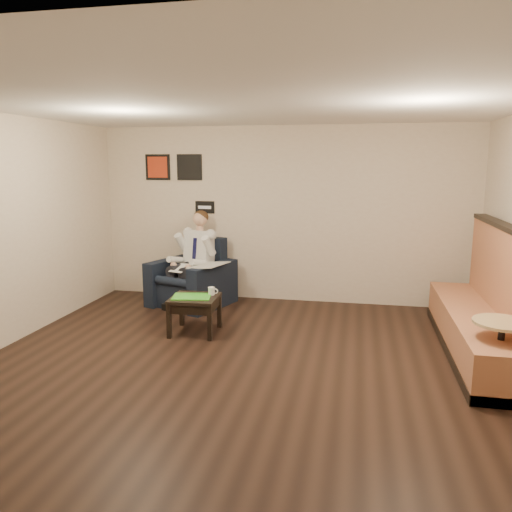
% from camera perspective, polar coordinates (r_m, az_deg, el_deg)
% --- Properties ---
extents(ground, '(6.00, 6.00, 0.00)m').
position_cam_1_polar(ground, '(5.50, -1.80, -13.14)').
color(ground, black).
rests_on(ground, ground).
extents(wall_back, '(6.00, 0.02, 2.80)m').
position_cam_1_polar(wall_back, '(8.03, 3.10, 4.72)').
color(wall_back, beige).
rests_on(wall_back, ground).
extents(wall_front, '(6.00, 0.02, 2.80)m').
position_cam_1_polar(wall_front, '(2.38, -19.22, -9.91)').
color(wall_front, beige).
rests_on(wall_front, ground).
extents(ceiling, '(6.00, 6.00, 0.02)m').
position_cam_1_polar(ceiling, '(5.08, -1.99, 17.22)').
color(ceiling, white).
rests_on(ceiling, wall_back).
extents(seating_sign, '(0.32, 0.02, 0.20)m').
position_cam_1_polar(seating_sign, '(8.30, -5.87, 5.56)').
color(seating_sign, black).
rests_on(seating_sign, wall_back).
extents(art_print_left, '(0.42, 0.03, 0.42)m').
position_cam_1_polar(art_print_left, '(8.54, -11.16, 9.93)').
color(art_print_left, red).
rests_on(art_print_left, wall_back).
extents(art_print_right, '(0.42, 0.03, 0.42)m').
position_cam_1_polar(art_print_right, '(8.34, -7.61, 10.02)').
color(art_print_right, black).
rests_on(art_print_right, wall_back).
extents(armchair, '(1.36, 1.36, 1.03)m').
position_cam_1_polar(armchair, '(7.94, -7.42, -1.89)').
color(armchair, black).
rests_on(armchair, ground).
extents(seated_man, '(0.97, 1.18, 1.41)m').
position_cam_1_polar(seated_man, '(7.80, -8.07, -0.70)').
color(seated_man, silver).
rests_on(seated_man, armchair).
extents(lap_papers, '(0.32, 0.39, 0.01)m').
position_cam_1_polar(lap_papers, '(7.73, -8.58, -1.36)').
color(lap_papers, white).
rests_on(lap_papers, seated_man).
extents(newspaper, '(0.59, 0.67, 0.01)m').
position_cam_1_polar(newspaper, '(7.55, -5.42, -1.04)').
color(newspaper, silver).
rests_on(newspaper, armchair).
extents(side_table, '(0.63, 0.63, 0.49)m').
position_cam_1_polar(side_table, '(6.67, -6.99, -6.67)').
color(side_table, black).
rests_on(side_table, ground).
extents(green_folder, '(0.55, 0.43, 0.01)m').
position_cam_1_polar(green_folder, '(6.59, -7.36, -4.62)').
color(green_folder, green).
rests_on(green_folder, side_table).
extents(coffee_mug, '(0.09, 0.09, 0.10)m').
position_cam_1_polar(coffee_mug, '(6.66, -5.11, -4.00)').
color(coffee_mug, white).
rests_on(coffee_mug, side_table).
extents(smartphone, '(0.16, 0.10, 0.01)m').
position_cam_1_polar(smartphone, '(6.75, -6.18, -4.24)').
color(smartphone, black).
rests_on(smartphone, side_table).
extents(banquette, '(0.69, 2.91, 1.49)m').
position_cam_1_polar(banquette, '(6.36, 24.12, -3.71)').
color(banquette, '#AB6642').
rests_on(banquette, ground).
extents(cafe_table, '(0.66, 0.66, 0.69)m').
position_cam_1_polar(cafe_table, '(5.57, 26.07, -10.12)').
color(cafe_table, tan).
rests_on(cafe_table, ground).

